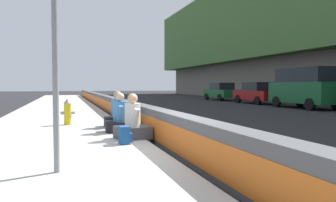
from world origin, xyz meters
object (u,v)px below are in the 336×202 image
fire_hydrant (68,111)px  seated_person_foreground (133,124)px  seated_person_rear (118,115)px  parked_car_third (305,87)px  seated_person_middle (120,120)px  parked_car_midline (221,91)px  backpack (125,135)px  route_sign_post (55,35)px  parked_car_fourth (257,93)px

fire_hydrant → seated_person_foreground: bearing=-156.3°
seated_person_rear → parked_car_third: size_ratio=0.22×
seated_person_foreground → seated_person_middle: 1.28m
seated_person_foreground → parked_car_midline: 24.63m
backpack → parked_car_midline: bearing=-31.4°
seated_person_middle → parked_car_third: size_ratio=0.22×
seated_person_middle → seated_person_rear: 1.19m
parked_car_third → route_sign_post: bearing=129.5°
seated_person_middle → parked_car_third: (7.97, -13.03, 0.86)m
seated_person_foreground → seated_person_rear: size_ratio=0.98×
seated_person_foreground → fire_hydrant: bearing=23.7°
seated_person_foreground → parked_car_fourth: parked_car_fourth is taller
parked_car_third → backpack: bearing=126.9°
seated_person_foreground → route_sign_post: bearing=148.5°
fire_hydrant → seated_person_foreground: 3.80m
seated_person_foreground → seated_person_rear: 2.46m
route_sign_post → parked_car_third: 18.99m
route_sign_post → seated_person_middle: route_sign_post is taller
backpack → seated_person_middle: bearing=-6.0°
fire_hydrant → backpack: (-4.17, -1.20, -0.25)m
backpack → parked_car_fourth: 20.48m
seated_person_rear → backpack: bearing=174.2°
seated_person_rear → parked_car_fourth: 17.96m
route_sign_post → seated_person_middle: 4.73m
seated_person_rear → parked_car_third: bearing=-62.3°
seated_person_rear → backpack: (-3.16, 0.32, -0.16)m
seated_person_foreground → parked_car_fourth: 19.74m
seated_person_middle → route_sign_post: bearing=158.4°
seated_person_rear → parked_car_third: 14.61m
parked_car_fourth → parked_car_third: bearing=179.1°
route_sign_post → seated_person_foreground: size_ratio=3.20×
fire_hydrant → parked_car_third: parked_car_third is taller
seated_person_foreground → parked_car_midline: (20.98, -12.91, 0.37)m
fire_hydrant → parked_car_midline: bearing=-39.5°
seated_person_rear → parked_car_midline: parked_car_midline is taller
parked_car_third → seated_person_foreground: bearing=125.6°
parked_car_fourth → backpack: bearing=139.4°
seated_person_foreground → backpack: seated_person_foreground is taller
seated_person_foreground → backpack: size_ratio=2.81×
parked_car_midline → parked_car_third: bearing=-180.0°
fire_hydrant → route_sign_post: bearing=178.1°
seated_person_foreground → seated_person_middle: bearing=5.0°
seated_person_rear → fire_hydrant: bearing=56.5°
parked_car_third → parked_car_fourth: bearing=-0.9°
seated_person_middle → parked_car_third: 15.30m
route_sign_post → parked_car_midline: route_sign_post is taller
seated_person_rear → backpack: 3.18m
fire_hydrant → seated_person_rear: (-1.01, -1.53, -0.09)m
parked_car_midline → parked_car_fourth: bearing=-179.1°
route_sign_post → seated_person_middle: size_ratio=3.23×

